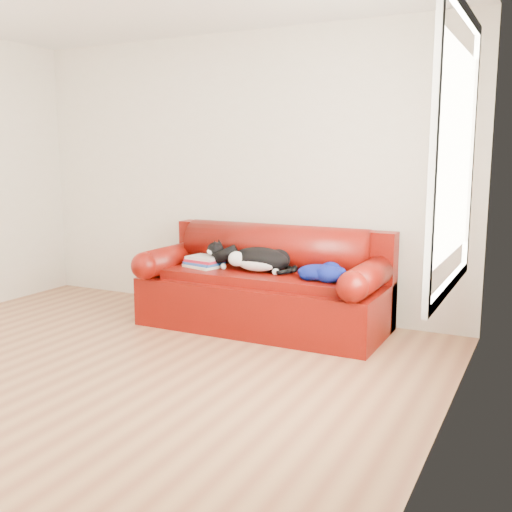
# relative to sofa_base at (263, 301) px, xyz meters

# --- Properties ---
(ground) EXTENTS (4.50, 4.50, 0.00)m
(ground) POSITION_rel_sofa_base_xyz_m (-0.52, -1.49, -0.24)
(ground) COLOR brown
(ground) RESTS_ON ground
(room_shell) EXTENTS (4.52, 4.02, 2.61)m
(room_shell) POSITION_rel_sofa_base_xyz_m (-0.40, -1.48, 1.43)
(room_shell) COLOR beige
(room_shell) RESTS_ON ground
(sofa_base) EXTENTS (2.10, 0.90, 0.50)m
(sofa_base) POSITION_rel_sofa_base_xyz_m (0.00, 0.00, 0.00)
(sofa_base) COLOR #420802
(sofa_base) RESTS_ON ground
(sofa_back) EXTENTS (2.10, 1.01, 0.88)m
(sofa_back) POSITION_rel_sofa_base_xyz_m (0.00, 0.24, 0.30)
(sofa_back) COLOR #420802
(sofa_back) RESTS_ON ground
(book_stack) EXTENTS (0.37, 0.32, 0.10)m
(book_stack) POSITION_rel_sofa_base_xyz_m (-0.55, -0.08, 0.31)
(book_stack) COLOR #EAE8CA
(book_stack) RESTS_ON sofa_base
(cat) EXTENTS (0.74, 0.43, 0.26)m
(cat) POSITION_rel_sofa_base_xyz_m (-0.02, -0.04, 0.36)
(cat) COLOR black
(cat) RESTS_ON sofa_base
(blanket) EXTENTS (0.46, 0.45, 0.14)m
(blanket) POSITION_rel_sofa_base_xyz_m (0.56, -0.09, 0.32)
(blanket) COLOR #090249
(blanket) RESTS_ON sofa_base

